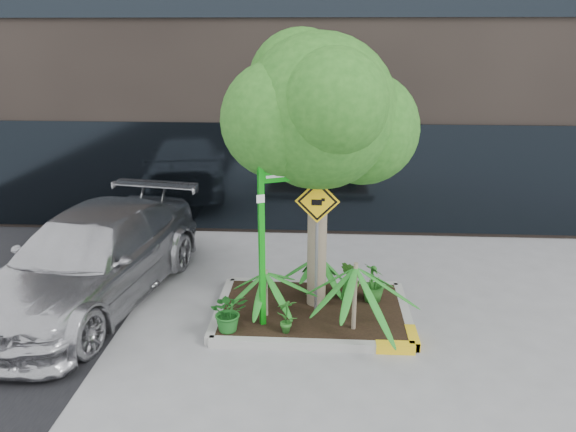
# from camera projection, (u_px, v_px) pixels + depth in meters

# --- Properties ---
(ground) EXTENTS (80.00, 80.00, 0.00)m
(ground) POSITION_uv_depth(u_px,v_px,m) (300.00, 324.00, 9.50)
(ground) COLOR gray
(ground) RESTS_ON ground
(planter) EXTENTS (3.35, 2.36, 0.15)m
(planter) POSITION_uv_depth(u_px,v_px,m) (314.00, 311.00, 9.71)
(planter) COLOR #9E9E99
(planter) RESTS_ON ground
(tree) EXTENTS (3.19, 2.83, 4.79)m
(tree) POSITION_uv_depth(u_px,v_px,m) (319.00, 112.00, 8.88)
(tree) COLOR gray
(tree) RESTS_ON ground
(palm_front) EXTENTS (1.28, 1.28, 1.43)m
(palm_front) POSITION_uv_depth(u_px,v_px,m) (356.00, 267.00, 8.72)
(palm_front) COLOR gray
(palm_front) RESTS_ON ground
(palm_left) EXTENTS (0.93, 0.93, 1.04)m
(palm_left) POSITION_uv_depth(u_px,v_px,m) (266.00, 273.00, 9.23)
(palm_left) COLOR gray
(palm_left) RESTS_ON ground
(palm_back) EXTENTS (0.86, 0.86, 0.95)m
(palm_back) POSITION_uv_depth(u_px,v_px,m) (319.00, 256.00, 10.08)
(palm_back) COLOR gray
(palm_back) RESTS_ON ground
(parked_car) EXTENTS (3.25, 5.93, 1.63)m
(parked_car) POSITION_uv_depth(u_px,v_px,m) (92.00, 258.00, 10.11)
(parked_car) COLOR #BAB9BE
(parked_car) RESTS_ON ground
(shrub_a) EXTENTS (0.75, 0.75, 0.66)m
(shrub_a) POSITION_uv_depth(u_px,v_px,m) (229.00, 311.00, 8.90)
(shrub_a) COLOR #1B5F1E
(shrub_a) RESTS_ON planter
(shrub_b) EXTENTS (0.54, 0.54, 0.70)m
(shrub_b) POSITION_uv_depth(u_px,v_px,m) (373.00, 283.00, 9.87)
(shrub_b) COLOR #215E1C
(shrub_b) RESTS_ON planter
(shrub_c) EXTENTS (0.41, 0.41, 0.60)m
(shrub_c) POSITION_uv_depth(u_px,v_px,m) (287.00, 315.00, 8.85)
(shrub_c) COLOR #276B21
(shrub_c) RESTS_ON planter
(shrub_d) EXTENTS (0.52, 0.52, 0.76)m
(shrub_d) POSITION_uv_depth(u_px,v_px,m) (351.00, 280.00, 9.90)
(shrub_d) COLOR #2D661D
(shrub_d) RESTS_ON planter
(street_sign_post) EXTENTS (1.10, 0.83, 2.99)m
(street_sign_post) POSITION_uv_depth(u_px,v_px,m) (264.00, 224.00, 8.74)
(street_sign_post) COLOR #0E9A12
(street_sign_post) RESTS_ON ground
(cattle_sign) EXTENTS (0.72, 0.08, 2.34)m
(cattle_sign) POSITION_uv_depth(u_px,v_px,m) (317.00, 225.00, 9.06)
(cattle_sign) COLOR slate
(cattle_sign) RESTS_ON ground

